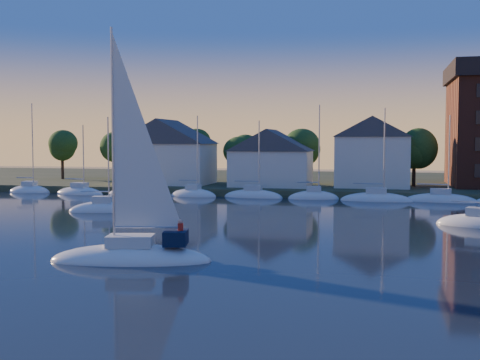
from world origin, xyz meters
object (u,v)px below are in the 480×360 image
(clubhouse_centre, at_px, (271,157))
(drifting_sailboat_right, at_px, (479,225))
(clubhouse_west, at_px, (167,151))
(clubhouse_east, at_px, (372,151))
(drifting_sailboat_left, at_px, (102,211))
(hero_sailboat, at_px, (133,251))

(clubhouse_centre, xyz_separation_m, drifting_sailboat_right, (23.59, -28.76, -5.04))
(clubhouse_west, bearing_deg, drifting_sailboat_right, -36.94)
(clubhouse_east, xyz_separation_m, drifting_sailboat_left, (-27.25, -28.29, -5.90))
(clubhouse_east, xyz_separation_m, hero_sailboat, (-13.65, -51.81, -5.37))
(clubhouse_east, height_order, drifting_sailboat_right, clubhouse_east)
(clubhouse_west, height_order, clubhouse_east, clubhouse_east)
(clubhouse_west, bearing_deg, clubhouse_east, 1.91)
(clubhouse_centre, bearing_deg, hero_sailboat, -89.60)
(clubhouse_centre, relative_size, hero_sailboat, 0.75)
(clubhouse_west, height_order, clubhouse_centre, clubhouse_west)
(drifting_sailboat_left, bearing_deg, clubhouse_east, 29.62)
(clubhouse_centre, height_order, drifting_sailboat_right, drifting_sailboat_right)
(hero_sailboat, distance_m, drifting_sailboat_left, 27.17)
(clubhouse_east, distance_m, drifting_sailboat_right, 32.75)
(clubhouse_east, distance_m, hero_sailboat, 53.85)
(clubhouse_east, bearing_deg, drifting_sailboat_right, -72.69)
(clubhouse_west, relative_size, hero_sailboat, 0.88)
(clubhouse_west, xyz_separation_m, hero_sailboat, (16.35, -50.81, -5.30))
(clubhouse_east, height_order, drifting_sailboat_left, clubhouse_east)
(clubhouse_centre, bearing_deg, clubhouse_east, 8.13)
(clubhouse_centre, height_order, hero_sailboat, hero_sailboat)
(hero_sailboat, xyz_separation_m, drifting_sailboat_right, (23.24, 21.05, -0.54))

